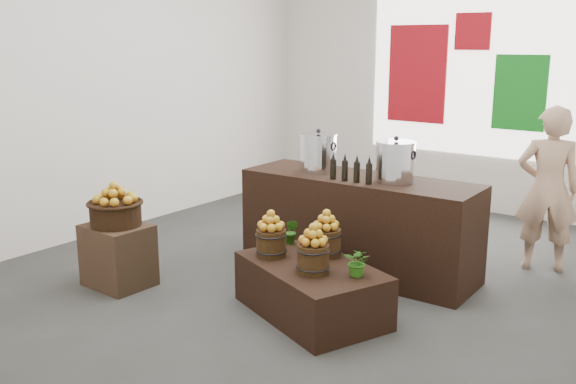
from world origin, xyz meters
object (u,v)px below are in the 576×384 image
Objects in this scene: counter at (358,224)px; stock_pot_center at (395,163)px; display_table at (311,289)px; shopper at (548,189)px; stock_pot_left at (318,154)px; wicker_basket at (116,214)px; crate at (118,255)px.

stock_pot_center reaches higher than counter.
shopper is at bearing 83.56° from display_table.
display_table is at bearing -80.06° from counter.
stock_pot_left is (-0.51, -0.01, 0.70)m from counter.
counter is (1.70, 1.77, -0.22)m from wicker_basket.
display_table is 1.72m from stock_pot_left.
shopper is (3.24, 2.99, 0.56)m from crate.
stock_pot_left is at bearing 9.82° from shopper.
stock_pot_left reaches higher than counter.
display_table is at bearing 16.05° from crate.
shopper reaches higher than counter.
crate is 1.62× the size of stock_pot_left.
counter is at bearing 1.30° from stock_pot_left.
stock_pot_left reaches higher than wicker_basket.
stock_pot_center is (0.90, 0.02, 0.00)m from stock_pot_left.
wicker_basket reaches higher than display_table.
stock_pot_left is (1.19, 1.76, 0.47)m from wicker_basket.
crate reaches higher than display_table.
crate is 0.46× the size of display_table.
shopper is at bearing 30.89° from stock_pot_left.
display_table is 0.54× the size of counter.
wicker_basket is at bearing -135.05° from counter.
crate is 2.46m from counter.
counter reaches higher than crate.
wicker_basket is 2.79m from stock_pot_center.
counter is at bearing 46.25° from crate.
wicker_basket is at bearing -142.16° from display_table.
display_table is (1.94, 0.56, -0.50)m from wicker_basket.
stock_pot_left is at bearing 143.67° from display_table.
display_table is (1.94, 0.56, -0.08)m from crate.
display_table is at bearing -97.13° from stock_pot_center.
stock_pot_left is (1.19, 1.76, 0.90)m from crate.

